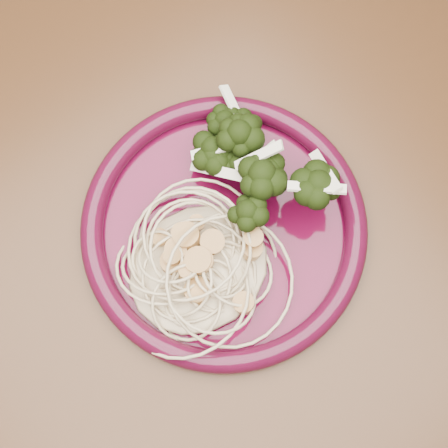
% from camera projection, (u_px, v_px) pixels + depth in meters
% --- Properties ---
extents(dining_table, '(1.20, 0.80, 0.75)m').
position_uv_depth(dining_table, '(286.00, 183.00, 0.68)').
color(dining_table, '#472814').
rests_on(dining_table, ground).
extents(dinner_plate, '(0.33, 0.33, 0.02)m').
position_uv_depth(dinner_plate, '(224.00, 227.00, 0.55)').
color(dinner_plate, '#44051D').
rests_on(dinner_plate, dining_table).
extents(spaghetti_pile, '(0.16, 0.15, 0.03)m').
position_uv_depth(spaghetti_pile, '(198.00, 266.00, 0.53)').
color(spaghetti_pile, '#C7B38A').
rests_on(spaghetti_pile, dinner_plate).
extents(scallop_cluster, '(0.14, 0.14, 0.04)m').
position_uv_depth(scallop_cluster, '(196.00, 257.00, 0.50)').
color(scallop_cluster, tan).
rests_on(scallop_cluster, spaghetti_pile).
extents(broccoli_pile, '(0.13, 0.16, 0.05)m').
position_uv_depth(broccoli_pile, '(255.00, 171.00, 0.55)').
color(broccoli_pile, black).
rests_on(broccoli_pile, dinner_plate).
extents(onion_garnish, '(0.09, 0.10, 0.05)m').
position_uv_depth(onion_garnish, '(257.00, 158.00, 0.52)').
color(onion_garnish, '#F1EBCE').
rests_on(onion_garnish, broccoli_pile).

